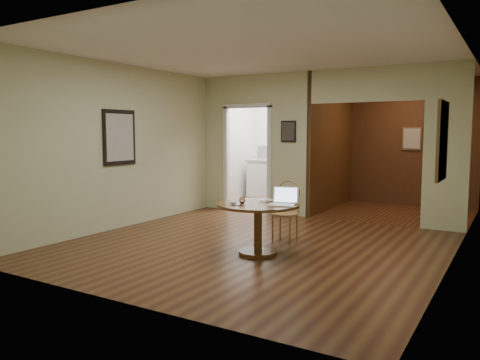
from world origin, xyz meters
The scene contains 11 objects.
floor centered at (0.00, 0.00, 0.00)m, with size 5.00×5.00×0.00m, color #401E12.
room_shell centered at (-0.47, 3.10, 1.29)m, with size 5.20×7.50×5.00m.
dining_table centered at (0.28, -0.31, 0.49)m, with size 1.07×1.07×0.67m.
chair centered at (0.27, 0.56, 0.50)m, with size 0.39×0.39×0.89m.
open_laptop centered at (0.62, -0.26, 0.73)m, with size 0.38×0.37×0.23m.
closed_laptop centered at (0.35, -0.13, 0.68)m, with size 0.34×0.22×0.03m, color silver.
mouse centered at (0.04, -0.54, 0.69)m, with size 0.11×0.06×0.04m, color white.
wine_glass centered at (0.12, -0.45, 0.71)m, with size 0.08×0.08×0.09m, color white, non-canonical shape.
pen centered at (0.14, -0.61, 0.67)m, with size 0.01×0.01×0.13m, color navy.
kitchen_cabinet centered at (-1.35, 4.20, 0.47)m, with size 2.06×0.60×0.94m.
grocery_bag centered at (-0.86, 4.20, 1.09)m, with size 0.31×0.26×0.31m, color tan.
Camera 1 is at (3.15, -5.57, 1.59)m, focal length 35.00 mm.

